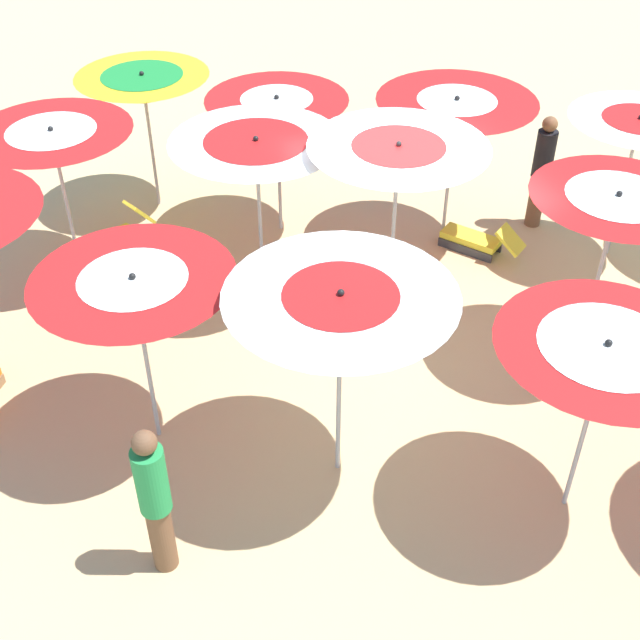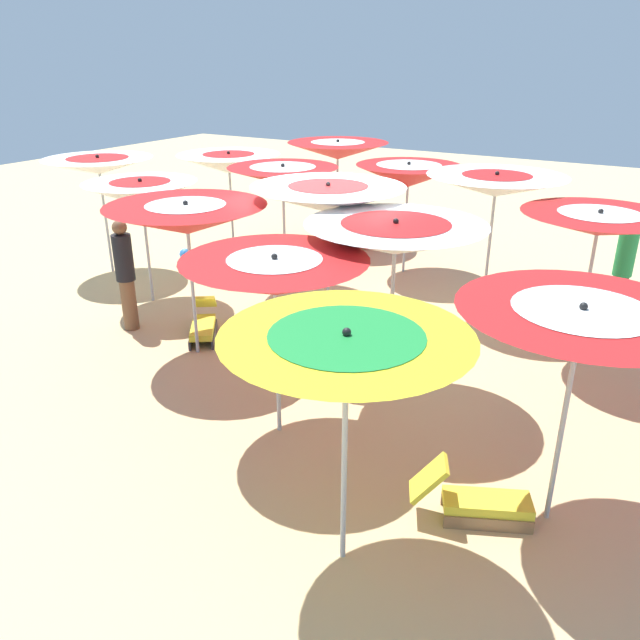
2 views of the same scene
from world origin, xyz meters
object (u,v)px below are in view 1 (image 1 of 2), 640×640
(beach_umbrella_6, at_px, (616,208))
(lounger_4, at_px, (477,240))
(beachgoer_0, at_px, (155,499))
(beach_umbrella_7, at_px, (398,160))
(beach_umbrella_13, at_px, (135,291))
(beach_umbrella_4, at_px, (144,89))
(lounger_0, at_px, (116,236))
(beach_umbrella_8, at_px, (257,154))
(beach_umbrella_1, at_px, (637,133))
(beach_umbrella_12, at_px, (341,309))
(beach_umbrella_11, at_px, (603,362))
(beach_umbrella_3, at_px, (277,112))
(beach_umbrella_2, at_px, (456,113))
(beachgoer_1, at_px, (542,170))
(beach_umbrella_9, at_px, (54,143))

(beach_umbrella_6, bearing_deg, lounger_4, 2.99)
(beachgoer_0, bearing_deg, beach_umbrella_7, -73.98)
(beach_umbrella_6, relative_size, beach_umbrella_13, 1.04)
(beach_umbrella_4, distance_m, beach_umbrella_7, 4.54)
(beach_umbrella_6, xyz_separation_m, lounger_0, (4.47, 5.18, -1.92))
(beach_umbrella_8, height_order, lounger_4, beach_umbrella_8)
(beach_umbrella_1, height_order, beach_umbrella_4, beach_umbrella_4)
(beach_umbrella_12, xyz_separation_m, lounger_0, (5.22, 1.56, -1.97))
(beach_umbrella_1, relative_size, beachgoer_0, 1.22)
(beach_umbrella_11, distance_m, lounger_0, 7.65)
(lounger_0, bearing_deg, beach_umbrella_3, 148.09)
(beach_umbrella_7, bearing_deg, beach_umbrella_6, -131.59)
(beach_umbrella_4, xyz_separation_m, beach_umbrella_8, (-2.87, -0.90, 0.15))
(beach_umbrella_2, bearing_deg, beachgoer_1, -94.63)
(beach_umbrella_9, distance_m, beach_umbrella_11, 7.45)
(beach_umbrella_9, bearing_deg, beach_umbrella_4, -44.94)
(lounger_0, bearing_deg, beach_umbrella_11, 94.39)
(beach_umbrella_2, xyz_separation_m, beach_umbrella_7, (-1.32, 1.49, 0.20))
(beach_umbrella_6, xyz_separation_m, beach_umbrella_13, (0.41, 5.37, -0.09))
(lounger_0, distance_m, lounger_4, 5.41)
(beach_umbrella_8, bearing_deg, beach_umbrella_13, 139.33)
(beach_umbrella_8, bearing_deg, beach_umbrella_6, -128.13)
(beach_umbrella_1, height_order, beach_umbrella_7, beach_umbrella_7)
(beach_umbrella_12, distance_m, beach_umbrella_13, 2.11)
(beach_umbrella_7, xyz_separation_m, lounger_0, (2.76, 3.26, -2.03))
(beach_umbrella_6, bearing_deg, beach_umbrella_4, 37.88)
(beach_umbrella_2, height_order, beachgoer_0, beach_umbrella_2)
(beach_umbrella_13, bearing_deg, beach_umbrella_8, -40.67)
(beach_umbrella_11, relative_size, lounger_4, 1.82)
(beach_umbrella_6, xyz_separation_m, beach_umbrella_12, (-0.75, 3.62, 0.05))
(beach_umbrella_2, distance_m, lounger_4, 1.93)
(beach_umbrella_7, relative_size, beachgoer_1, 1.38)
(beach_umbrella_1, bearing_deg, beach_umbrella_6, 136.99)
(beach_umbrella_2, bearing_deg, beach_umbrella_8, 96.68)
(beach_umbrella_7, height_order, beach_umbrella_8, beach_umbrella_7)
(beach_umbrella_13, bearing_deg, lounger_0, -2.66)
(beach_umbrella_1, bearing_deg, beach_umbrella_8, 80.30)
(beach_umbrella_13, bearing_deg, beach_umbrella_12, -123.71)
(beach_umbrella_7, distance_m, beach_umbrella_8, 1.79)
(beach_umbrella_6, relative_size, lounger_4, 1.91)
(beachgoer_0, bearing_deg, beach_umbrella_4, -34.18)
(beach_umbrella_2, height_order, beach_umbrella_3, beach_umbrella_2)
(beach_umbrella_6, xyz_separation_m, beach_umbrella_9, (4.10, 5.78, -0.13))
(beach_umbrella_1, relative_size, beach_umbrella_13, 0.98)
(beach_umbrella_1, height_order, lounger_0, beach_umbrella_1)
(beach_umbrella_6, distance_m, beachgoer_0, 5.92)
(beach_umbrella_2, bearing_deg, beachgoer_0, 130.00)
(beach_umbrella_12, height_order, beachgoer_1, beach_umbrella_12)
(beach_umbrella_9, bearing_deg, beach_umbrella_3, -88.96)
(beach_umbrella_6, bearing_deg, beach_umbrella_9, 54.67)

